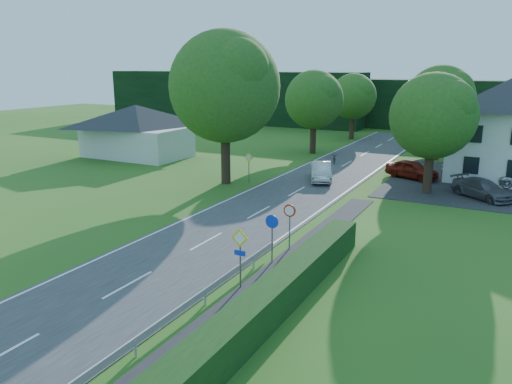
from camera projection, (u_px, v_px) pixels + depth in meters
The scene contains 27 objects.
ground at pixel (0, 357), 15.85m from camera, with size 160.00×160.00×0.00m, color #235819.
road at pixel (273, 205), 33.01m from camera, with size 7.00×80.00×0.04m, color #333335.
footpath at pixel (163, 366), 15.34m from camera, with size 1.50×44.00×0.04m, color black.
parking_pad at pixel (484, 184), 38.78m from camera, with size 14.00×16.00×0.04m, color black.
line_edge_left at pixel (230, 199), 34.47m from camera, with size 0.12×80.00×0.01m, color white.
line_edge_right at pixel (319, 211), 31.55m from camera, with size 0.12×80.00×0.01m, color white.
line_centre at pixel (273, 205), 33.01m from camera, with size 0.12×80.00×0.01m, color white, non-canonical shape.
tree_main at pixel (225, 108), 37.71m from camera, with size 9.40×9.40×11.64m, color #225519, non-canonical shape.
tree_left_far at pixel (314, 112), 51.38m from camera, with size 7.00×7.00×8.58m, color #225519, non-canonical shape.
tree_right_far at pixel (439, 113), 47.64m from camera, with size 7.40×7.40×9.09m, color #225519, non-canonical shape.
tree_left_back at pixel (353, 107), 61.52m from camera, with size 6.60×6.60×8.07m, color #225519, non-canonical shape.
tree_right_back at pixel (440, 114), 55.15m from camera, with size 6.20×6.20×7.56m, color #225519, non-canonical shape.
tree_right_mid at pixel (432, 134), 35.01m from camera, with size 7.00×7.00×8.58m, color #225519, non-canonical shape.
treeline_left at pixel (230, 97), 80.67m from camera, with size 44.00×6.00×8.00m, color black.
treeline_right at pixel (472, 107), 68.05m from camera, with size 30.00×5.00×7.00m, color black.
bungalow_left at pixel (137, 130), 49.92m from camera, with size 11.00×6.50×5.20m.
streetlight at pixel (430, 128), 36.88m from camera, with size 2.03×0.18×8.00m.
sign_priority_right at pixel (240, 247), 20.32m from camera, with size 0.78×0.09×2.59m.
sign_roundabout at pixel (272, 229), 22.93m from camera, with size 0.64×0.08×2.37m.
sign_speed_limit at pixel (290, 216), 24.62m from camera, with size 0.64×0.11×2.37m.
sign_priority_left at pixel (249, 161), 38.89m from camera, with size 0.78×0.09×2.44m.
moving_car at pixel (321, 172), 39.72m from camera, with size 1.56×4.46×1.47m, color silver.
motorcycle at pixel (334, 158), 46.91m from camera, with size 0.60×1.71×0.90m, color black.
parked_car_red at pixel (412, 169), 40.54m from camera, with size 1.73×4.30×1.47m, color maroon.
parked_car_silver_a at pixel (471, 170), 40.27m from camera, with size 1.51×4.32×1.42m, color silver.
parked_car_grey at pixel (482, 189), 34.53m from camera, with size 1.84×4.52×1.31m, color #535258.
parasol at pixel (505, 169), 39.37m from camera, with size 2.10×2.14×1.93m, color #A30D15.
Camera 1 is at (13.75, -8.67, 9.00)m, focal length 35.00 mm.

